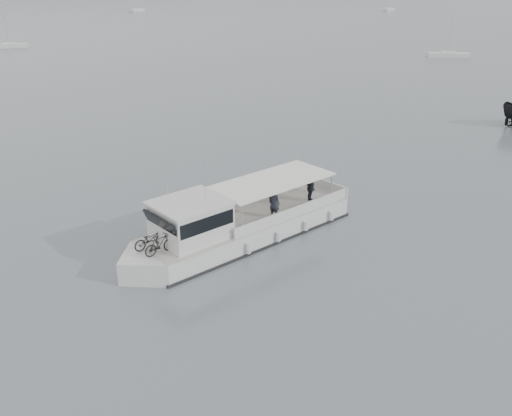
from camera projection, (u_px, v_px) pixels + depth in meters
ground at (320, 245)px, 30.34m from camera, size 1400.00×1400.00×0.00m
tour_boat at (230, 227)px, 30.06m from camera, size 14.38×5.01×5.98m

